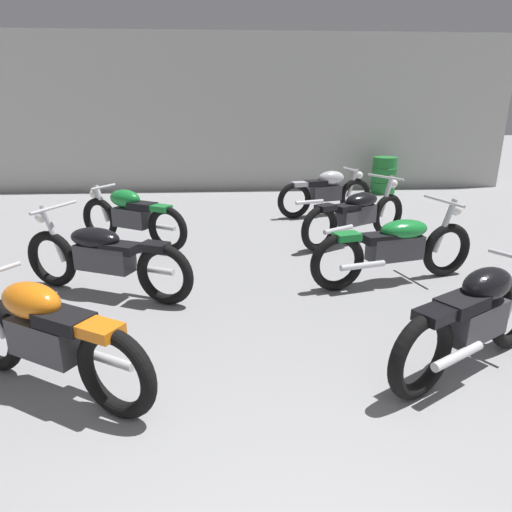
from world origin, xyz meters
The scene contains 9 objects.
back_wall centered at (0.00, 11.02, 1.80)m, with size 13.26×0.24×3.60m, color #B2B2AD.
motorcycle_left_row_1 centered at (-1.62, 2.67, 0.46)m, with size 1.75×1.10×0.88m.
motorcycle_left_row_2 centered at (-1.66, 4.48, 0.45)m, with size 2.03×1.05×0.97m.
motorcycle_left_row_3 centered at (-1.71, 6.35, 0.46)m, with size 1.75×1.10×0.88m.
motorcycle_right_row_1 centered at (1.64, 2.74, 0.46)m, with size 1.75×1.11×0.88m.
motorcycle_right_row_2 centered at (1.69, 4.63, 0.45)m, with size 2.13×0.84×0.97m.
motorcycle_right_row_3 centered at (1.68, 6.30, 0.45)m, with size 1.90×1.24×0.97m.
motorcycle_right_row_4 centered at (1.59, 8.09, 0.46)m, with size 1.92×0.73×0.88m.
oil_drum centered at (3.44, 10.27, 0.43)m, with size 0.59×0.59×0.85m.
Camera 1 is at (-0.29, -0.38, 2.05)m, focal length 32.07 mm.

